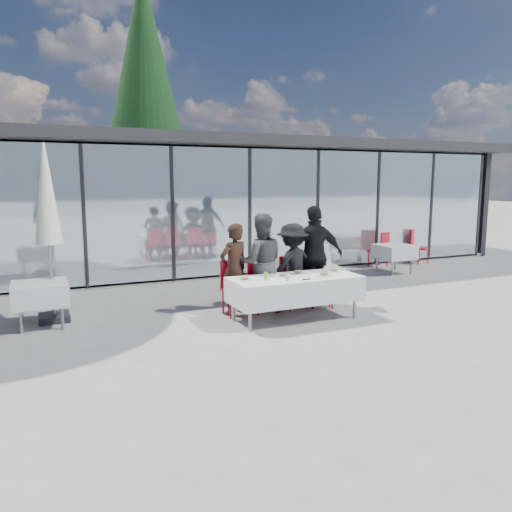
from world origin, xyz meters
The scene contains 27 objects.
ground centered at (0.00, 0.00, 0.00)m, with size 90.00×90.00×0.00m, color gray.
pavilion centered at (2.00, 8.16, 2.15)m, with size 14.80×8.80×3.44m.
treeline centered at (-2.00, 28.00, 2.20)m, with size 62.50×2.00×4.40m.
dining_table centered at (0.18, 0.12, 0.54)m, with size 2.26×0.96×0.75m.
diner_a centered at (-0.65, 0.87, 0.82)m, with size 0.60×0.60×1.64m, color #311D15.
diner_chair_a centered at (-0.65, 0.87, 0.54)m, with size 0.44×0.44×0.97m.
diner_b centered at (-0.13, 0.87, 0.90)m, with size 0.88×0.88×1.80m, color #505050.
diner_chair_b centered at (-0.13, 0.87, 0.54)m, with size 0.44×0.44×0.97m.
diner_c centered at (0.53, 0.87, 0.80)m, with size 1.03×1.03×1.60m, color black.
diner_chair_c centered at (0.53, 0.87, 0.54)m, with size 0.44×0.44×0.97m.
diner_d centered at (1.02, 0.87, 0.96)m, with size 1.12×1.12×1.92m, color black.
diner_chair_d centered at (1.02, 0.87, 0.54)m, with size 0.44×0.44×0.97m.
plate_a centered at (-0.73, 0.21, 0.77)m, with size 0.28×0.28×0.07m.
plate_b centered at (-0.02, 0.19, 0.77)m, with size 0.28×0.28×0.07m.
plate_c centered at (0.36, 0.34, 0.77)m, with size 0.28×0.28×0.07m.
plate_d centered at (1.05, 0.26, 0.77)m, with size 0.28×0.28×0.07m.
plate_extra centered at (0.67, -0.02, 0.77)m, with size 0.28×0.28×0.07m.
juice_bottle centered at (-0.41, 0.06, 0.82)m, with size 0.06×0.06×0.14m, color #8AC050.
drinking_glasses centered at (-0.11, -0.15, 0.80)m, with size 0.07×0.07×0.10m.
folded_eyeglasses centered at (0.22, -0.18, 0.76)m, with size 0.14×0.03×0.01m, color black.
spare_table_left centered at (-3.84, 1.44, 0.55)m, with size 0.86×0.86×0.74m.
spare_table_right centered at (4.61, 2.87, 0.55)m, with size 0.86×0.86×0.74m.
spare_chair_a centered at (6.23, 3.86, 0.54)m, with size 0.61×0.61×0.97m.
spare_chair_b centered at (4.87, 3.73, 0.54)m, with size 0.57×0.57×0.97m.
market_umbrella centered at (-3.64, 1.72, 1.97)m, with size 0.50×0.50×3.00m.
lounger centered at (2.95, 3.56, 0.26)m, with size 0.80×1.41×0.72m.
conifer_tree centered at (0.50, 13.00, 5.99)m, with size 4.00×4.00×10.50m.
Camera 1 is at (-3.90, -7.26, 2.39)m, focal length 35.00 mm.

